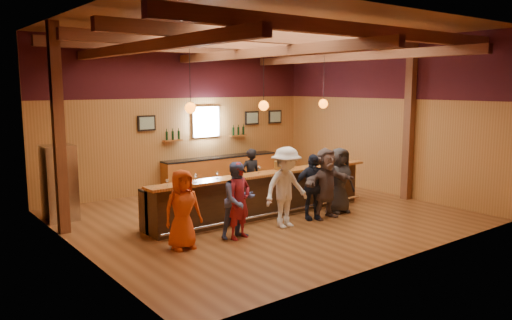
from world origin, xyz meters
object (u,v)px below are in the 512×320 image
object	(u,v)px
stainless_fridge	(59,183)
bottle_a	(284,164)
customer_white	(286,188)
customer_navy	(312,187)
customer_redvest	(239,201)
back_bar_cabinet	(221,171)
customer_orange	(183,209)
customer_denim	(239,200)
ice_bucket	(278,165)
bar_counter	(260,194)
customer_dark	(340,180)
bartender	(251,177)
customer_brown	(326,183)

from	to	relation	value
stainless_fridge	bottle_a	size ratio (longest dim) A/B	5.50
customer_white	customer_navy	xyz separation A→B (m)	(0.93, 0.15, -0.13)
stainless_fridge	customer_redvest	world-z (taller)	stainless_fridge
back_bar_cabinet	stainless_fridge	xyz separation A→B (m)	(-5.30, -1.12, 0.42)
back_bar_cabinet	stainless_fridge	size ratio (longest dim) A/B	2.22
back_bar_cabinet	customer_orange	xyz separation A→B (m)	(-4.00, -4.73, 0.31)
customer_denim	ice_bucket	xyz separation A→B (m)	(1.96, 1.07, 0.41)
bar_counter	customer_dark	distance (m)	2.03
customer_redvest	ice_bucket	bearing A→B (deg)	16.76
customer_dark	bartender	world-z (taller)	customer_dark
bar_counter	customer_navy	bearing A→B (deg)	-58.42
customer_redvest	customer_dark	size ratio (longest dim) A/B	0.98
customer_brown	customer_redvest	bearing A→B (deg)	-179.12
customer_orange	customer_navy	bearing A→B (deg)	4.55
stainless_fridge	bartender	distance (m)	4.76
bar_counter	customer_white	size ratio (longest dim) A/B	3.44
stainless_fridge	customer_denim	bearing A→B (deg)	-55.44
customer_brown	customer_dark	size ratio (longest dim) A/B	1.04
bartender	customer_redvest	bearing A→B (deg)	58.08
customer_navy	customer_brown	distance (m)	0.37
customer_white	customer_brown	world-z (taller)	customer_white
customer_white	ice_bucket	distance (m)	1.28
customer_orange	customer_denim	xyz separation A→B (m)	(1.26, -0.11, 0.02)
stainless_fridge	customer_white	bearing A→B (deg)	-43.82
customer_navy	bottle_a	xyz separation A→B (m)	(-0.14, 0.87, 0.45)
stainless_fridge	customer_navy	xyz separation A→B (m)	(4.80, -3.57, -0.11)
bar_counter	customer_redvest	bearing A→B (deg)	-140.18
stainless_fridge	bartender	world-z (taller)	stainless_fridge
back_bar_cabinet	customer_white	bearing A→B (deg)	-106.45
back_bar_cabinet	bottle_a	xyz separation A→B (m)	(-0.64, -3.82, 0.76)
bottle_a	customer_redvest	bearing A→B (deg)	-153.42
stainless_fridge	customer_brown	world-z (taller)	stainless_fridge
bartender	bottle_a	world-z (taller)	bartender
customer_white	customer_dark	distance (m)	1.95
bartender	ice_bucket	world-z (taller)	bartender
customer_redvest	bottle_a	xyz separation A→B (m)	(2.11, 1.05, 0.43)
bartender	bottle_a	xyz separation A→B (m)	(0.16, -1.17, 0.48)
customer_redvest	customer_dark	bearing A→B (deg)	-8.44
bar_counter	customer_redvest	world-z (taller)	customer_redvest
bar_counter	customer_orange	world-z (taller)	customer_orange
stainless_fridge	customer_navy	size ratio (longest dim) A/B	1.14
bar_counter	stainless_fridge	distance (m)	4.81
bartender	bottle_a	distance (m)	1.27
customer_denim	customer_navy	bearing A→B (deg)	5.20
stainless_fridge	bartender	size ratio (longest dim) A/B	1.18
bar_counter	customer_denim	size ratio (longest dim) A/B	3.89
bar_counter	customer_white	world-z (taller)	customer_white
bar_counter	customer_denim	bearing A→B (deg)	-140.80
stainless_fridge	customer_dark	xyz separation A→B (m)	(5.81, -3.52, -0.08)
customer_redvest	customer_navy	bearing A→B (deg)	-7.94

